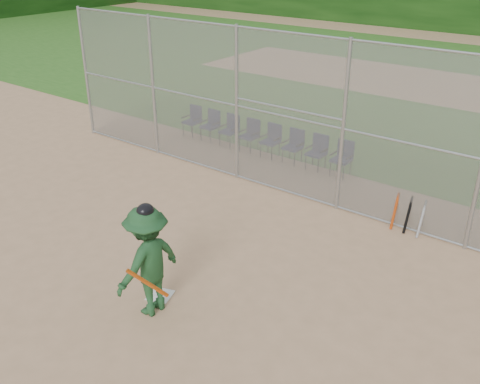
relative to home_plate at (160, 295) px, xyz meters
The scene contains 15 objects.
ground 0.09m from the home_plate, 168.59° to the left, with size 100.00×100.00×0.00m, color tan.
grass_strip 18.02m from the home_plate, 90.28° to the left, with size 100.00×100.00×0.00m, color #2B5D1C.
dirt_patch_far 18.02m from the home_plate, 90.28° to the left, with size 24.00×24.00×0.00m, color tan.
backstop_fence 5.42m from the home_plate, 91.01° to the left, with size 16.09×0.09×4.00m.
home_plate is the anchor object (origin of this frame).
batter_at_plate 1.08m from the home_plate, 64.46° to the right, with size 1.00×1.33×2.08m.
spare_bats 5.64m from the home_plate, 61.78° to the left, with size 0.66×0.33×0.84m.
chair_0 8.65m from the home_plate, 127.96° to the left, with size 0.54×0.52×0.96m, color #10193C, non-canonical shape.
chair_1 8.20m from the home_plate, 123.72° to the left, with size 0.54×0.52×0.96m, color #10193C, non-canonical shape.
chair_2 7.80m from the home_plate, 119.01° to the left, with size 0.54×0.52×0.96m, color #10193C, non-canonical shape.
chair_3 7.46m from the home_plate, 113.83° to the left, with size 0.54×0.52×0.96m, color #10193C, non-canonical shape.
chair_4 7.18m from the home_plate, 108.20° to the left, with size 0.54×0.52×0.96m, color #10193C, non-canonical shape.
chair_5 6.98m from the home_plate, 102.18° to the left, with size 0.54×0.52×0.96m, color #10193C, non-canonical shape.
chair_6 6.86m from the home_plate, 95.88° to the left, with size 0.54×0.52×0.96m, color #10193C, non-canonical shape.
chair_7 6.83m from the home_plate, 89.44° to the left, with size 0.54×0.52×0.96m, color #10193C, non-canonical shape.
Camera 1 is at (6.03, -5.45, 5.89)m, focal length 40.00 mm.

